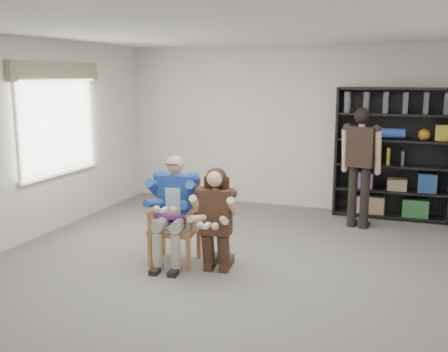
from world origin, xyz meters
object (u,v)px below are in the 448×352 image
at_px(armchair, 175,222).
at_px(bookshelf, 393,154).
at_px(kneeling_woman, 215,222).
at_px(seated_man, 174,210).
at_px(standing_man, 360,169).

relative_size(armchair, bookshelf, 0.50).
distance_m(kneeling_woman, bookshelf, 3.73).
xyz_separation_m(seated_man, standing_man, (1.96, 2.36, 0.23)).
height_order(kneeling_woman, standing_man, standing_man).
distance_m(kneeling_woman, standing_man, 2.85).
distance_m(armchair, kneeling_woman, 0.60).
xyz_separation_m(kneeling_woman, bookshelf, (1.80, 3.24, 0.43)).
height_order(seated_man, kneeling_woman, seated_man).
bearing_deg(standing_man, bookshelf, 70.76).
bearing_deg(seated_man, kneeling_woman, -18.20).
distance_m(seated_man, kneeling_woman, 0.60).
relative_size(seated_man, kneeling_woman, 1.09).
xyz_separation_m(bookshelf, standing_man, (-0.43, -0.76, -0.14)).
distance_m(armchair, seated_man, 0.16).
relative_size(kneeling_woman, standing_man, 0.68).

